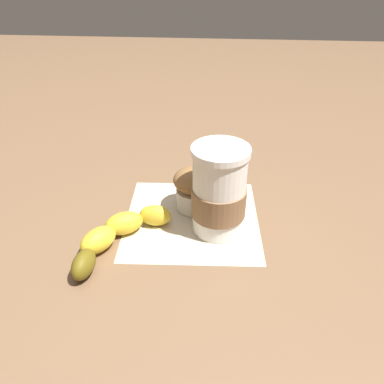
% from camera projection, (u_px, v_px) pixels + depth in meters
% --- Properties ---
extents(ground_plane, '(3.00, 3.00, 0.00)m').
position_uv_depth(ground_plane, '(192.00, 219.00, 0.66)').
color(ground_plane, brown).
extents(paper_napkin, '(0.24, 0.24, 0.00)m').
position_uv_depth(paper_napkin, '(192.00, 219.00, 0.66)').
color(paper_napkin, beige).
rests_on(paper_napkin, ground_plane).
extents(coffee_cup, '(0.09, 0.09, 0.15)m').
position_uv_depth(coffee_cup, '(219.00, 193.00, 0.60)').
color(coffee_cup, white).
rests_on(coffee_cup, paper_napkin).
extents(muffin, '(0.07, 0.07, 0.08)m').
position_uv_depth(muffin, '(196.00, 188.00, 0.66)').
color(muffin, white).
rests_on(muffin, paper_napkin).
extents(banana, '(0.14, 0.17, 0.04)m').
position_uv_depth(banana, '(116.00, 234.00, 0.59)').
color(banana, gold).
rests_on(banana, paper_napkin).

